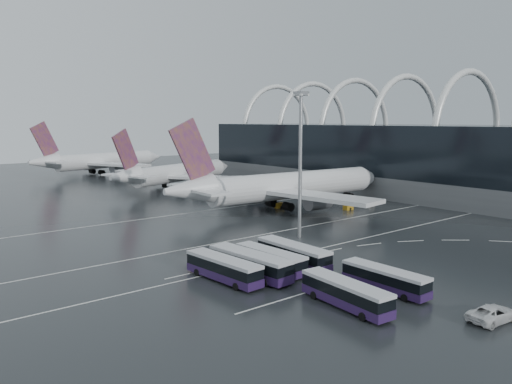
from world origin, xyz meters
TOP-DOWN VIEW (x-y plane):
  - ground at (0.00, 0.00)m, footprint 420.00×420.00m
  - terminal at (61.56, 19.84)m, footprint 42.00×160.00m
  - lane_marking_near at (0.00, -2.00)m, footprint 120.00×0.25m
  - lane_marking_mid at (0.00, 12.00)m, footprint 120.00×0.25m
  - lane_marking_far at (0.00, 40.00)m, footprint 120.00×0.25m
  - bus_bay_line_south at (-24.00, -16.00)m, footprint 28.00×0.25m
  - bus_bay_line_north at (-24.00, 0.00)m, footprint 28.00×0.25m
  - airliner_main at (10.76, 29.67)m, footprint 64.81×56.73m
  - airliner_gate_b at (8.89, 77.99)m, footprint 53.68×47.71m
  - airliner_gate_c at (6.53, 133.55)m, footprint 58.89×53.46m
  - bus_row_near_a at (-32.08, -5.57)m, footprint 3.84×13.11m
  - bus_row_near_b at (-28.23, -6.40)m, footprint 4.17×14.08m
  - bus_row_near_c at (-24.17, -6.06)m, footprint 3.40×12.49m
  - bus_row_near_d at (-20.00, -6.41)m, footprint 3.43×13.46m
  - bus_row_far_a at (-26.72, -22.32)m, footprint 3.94×12.74m
  - bus_row_far_c at (-18.62, -21.81)m, footprint 2.90×11.97m
  - van_curve_a at (-17.63, -35.11)m, footprint 6.73×3.74m
  - floodlight_mast at (-6.55, 6.14)m, footprint 2.03×2.03m
  - gse_cart_belly_a at (22.50, 19.22)m, footprint 2.39×1.41m
  - gse_cart_belly_b at (27.92, 32.57)m, footprint 2.08×1.23m
  - gse_cart_belly_d at (31.82, 20.11)m, footprint 2.37×1.40m
  - gse_cart_belly_e at (11.37, 31.70)m, footprint 2.31×1.36m

SIDE VIEW (x-z plane):
  - ground at x=0.00m, z-range 0.00..0.00m
  - lane_marking_near at x=0.00m, z-range 0.00..0.01m
  - lane_marking_mid at x=0.00m, z-range 0.00..0.01m
  - lane_marking_far at x=0.00m, z-range 0.00..0.01m
  - bus_bay_line_south at x=-24.00m, z-range 0.00..0.01m
  - bus_bay_line_north at x=-24.00m, z-range 0.00..0.01m
  - gse_cart_belly_b at x=27.92m, z-range 0.00..1.13m
  - gse_cart_belly_e at x=11.37m, z-range 0.00..1.26m
  - gse_cart_belly_d at x=31.82m, z-range 0.00..1.29m
  - gse_cart_belly_a at x=22.50m, z-range 0.00..1.30m
  - van_curve_a at x=-17.63m, z-range 0.00..1.78m
  - bus_row_far_c at x=-18.62m, z-range 0.15..3.09m
  - bus_row_near_c at x=-24.17m, z-range 0.15..3.20m
  - bus_row_far_a at x=-26.72m, z-range 0.15..3.24m
  - bus_row_near_a at x=-32.08m, z-range 0.16..3.34m
  - bus_row_near_d at x=-20.00m, z-range 0.16..3.46m
  - bus_row_near_b at x=-28.23m, z-range 0.17..3.59m
  - airliner_gate_b at x=8.89m, z-range -4.79..14.39m
  - airliner_gate_c at x=6.53m, z-range -5.27..15.80m
  - airliner_main at x=10.76m, z-range -5.48..16.47m
  - terminal at x=61.56m, z-range -6.58..28.32m
  - floodlight_mast at x=-6.55m, z-range 3.42..29.95m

